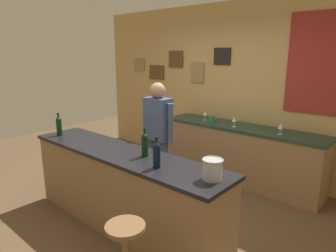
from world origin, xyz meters
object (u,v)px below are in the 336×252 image
bar_stool (126,250)px  wine_glass_c (281,127)px  ice_bucket (212,169)px  bartender (158,134)px  wine_glass_b (234,119)px  wine_bottle_c (157,154)px  wine_glass_a (205,114)px  wine_bottle_b (145,144)px  coffee_mug (212,118)px  wine_bottle_a (59,125)px

bar_stool → wine_glass_c: size_ratio=4.39×
ice_bucket → wine_glass_c: (-0.15, 1.94, -0.01)m
bartender → wine_glass_b: bearing=66.9°
wine_bottle_c → ice_bucket: wine_bottle_c is taller
wine_bottle_c → wine_glass_a: (-0.89, 2.13, -0.05)m
bartender → wine_glass_b: 1.27m
wine_bottle_b → wine_glass_c: wine_bottle_b is taller
ice_bucket → coffee_mug: 2.40m
wine_bottle_b → ice_bucket: wine_bottle_b is taller
wine_bottle_c → coffee_mug: size_ratio=2.45×
coffee_mug → wine_bottle_c: bearing=-70.4°
bartender → ice_bucket: bartender is taller
wine_glass_a → wine_glass_c: size_ratio=1.00×
wine_bottle_a → wine_glass_a: 2.31m
bartender → wine_glass_c: bearing=44.6°
bar_stool → wine_glass_b: size_ratio=4.39×
bar_stool → wine_glass_b: bearing=101.4°
bartender → wine_glass_c: (1.20, 1.18, 0.07)m
wine_bottle_a → wine_bottle_b: same height
bar_stool → wine_glass_a: (-1.12, 2.74, 0.55)m
bartender → wine_glass_a: bearing=94.3°
wine_bottle_a → wine_bottle_b: 1.46m
bar_stool → coffee_mug: coffee_mug is taller
wine_bottle_c → coffee_mug: bearing=109.6°
wine_glass_b → bartender: bearing=-113.1°
wine_bottle_a → bar_stool: bearing=-16.7°
wine_glass_a → coffee_mug: 0.15m
bar_stool → wine_glass_a: 3.01m
wine_bottle_a → wine_bottle_c: size_ratio=1.00×
ice_bucket → bartender: bearing=150.7°
wine_bottle_c → ice_bucket: 0.57m
wine_glass_a → wine_glass_b: 0.60m
wine_bottle_b → wine_glass_b: wine_bottle_b is taller
wine_bottle_c → wine_glass_b: size_ratio=1.97×
wine_glass_a → wine_glass_b: size_ratio=1.00×
bar_stool → ice_bucket: size_ratio=3.62×
wine_bottle_b → wine_glass_a: size_ratio=1.97×
wine_bottle_a → wine_glass_c: bearing=43.6°
bar_stool → wine_glass_b: 2.76m
wine_bottle_a → coffee_mug: wine_bottle_a is taller
wine_bottle_a → wine_glass_c: (2.17, 2.07, -0.05)m
wine_glass_a → wine_bottle_a: bearing=-112.3°
wine_bottle_c → wine_glass_a: size_ratio=1.97×
wine_glass_c → coffee_mug: wine_glass_c is taller
bar_stool → wine_glass_c: 2.73m
bar_stool → wine_bottle_b: (-0.55, 0.77, 0.60)m
wine_bottle_a → coffee_mug: 2.37m
wine_bottle_c → wine_glass_c: bearing=79.0°
bar_stool → ice_bucket: (0.32, 0.72, 0.56)m
wine_glass_a → wine_glass_c: 1.30m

